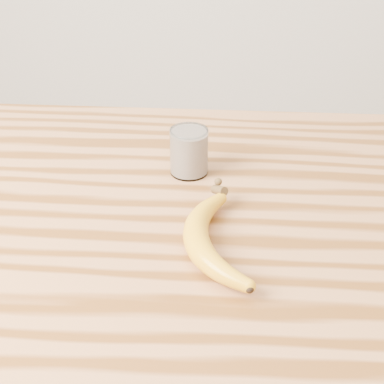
{
  "coord_description": "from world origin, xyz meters",
  "views": [
    {
      "loc": [
        0.01,
        -0.76,
        1.4
      ],
      "look_at": [
        -0.04,
        -0.02,
        0.93
      ],
      "focal_mm": 50.0,
      "sensor_mm": 36.0,
      "label": 1
    }
  ],
  "objects": [
    {
      "name": "table",
      "position": [
        0.0,
        0.0,
        0.77
      ],
      "size": [
        1.2,
        0.8,
        0.9
      ],
      "color": "#9D663D",
      "rests_on": "ground"
    },
    {
      "name": "banana",
      "position": [
        -0.02,
        -0.13,
        0.92
      ],
      "size": [
        0.18,
        0.34,
        0.04
      ],
      "primitive_type": null,
      "rotation": [
        0.0,
        0.0,
        0.2
      ],
      "color": "orange",
      "rests_on": "table"
    },
    {
      "name": "smoothie_glass",
      "position": [
        -0.05,
        0.1,
        0.94
      ],
      "size": [
        0.07,
        0.07,
        0.09
      ],
      "color": "white",
      "rests_on": "table"
    }
  ]
}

